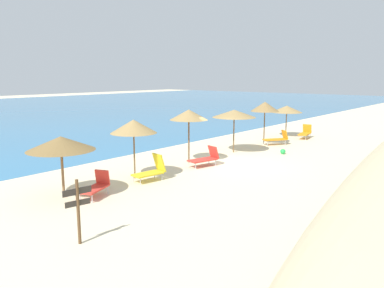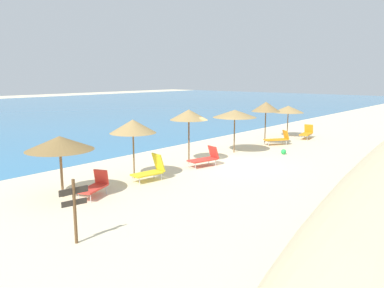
% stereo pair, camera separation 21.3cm
% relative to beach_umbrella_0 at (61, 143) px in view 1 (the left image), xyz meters
% --- Properties ---
extents(ground_plane, '(160.00, 160.00, 0.00)m').
position_rel_beach_umbrella_0_xyz_m(ground_plane, '(8.98, -1.65, -2.12)').
color(ground_plane, beige).
extents(beach_umbrella_0, '(2.57, 2.57, 2.40)m').
position_rel_beach_umbrella_0_xyz_m(beach_umbrella_0, '(0.00, 0.00, 0.00)').
color(beach_umbrella_0, brown).
rests_on(beach_umbrella_0, ground_plane).
extents(beach_umbrella_1, '(2.10, 2.10, 2.72)m').
position_rel_beach_umbrella_0_xyz_m(beach_umbrella_1, '(3.64, -0.02, 0.28)').
color(beach_umbrella_1, brown).
rests_on(beach_umbrella_1, ground_plane).
extents(beach_umbrella_2, '(2.05, 2.05, 2.88)m').
position_rel_beach_umbrella_0_xyz_m(beach_umbrella_2, '(7.75, 0.22, 0.47)').
color(beach_umbrella_2, brown).
rests_on(beach_umbrella_2, ground_plane).
extents(beach_umbrella_3, '(2.65, 2.65, 2.63)m').
position_rel_beach_umbrella_0_xyz_m(beach_umbrella_3, '(11.60, -0.12, 0.27)').
color(beach_umbrella_3, brown).
rests_on(beach_umbrella_3, ground_plane).
extents(beach_umbrella_4, '(1.93, 1.93, 2.92)m').
position_rel_beach_umbrella_0_xyz_m(beach_umbrella_4, '(15.25, -0.16, 0.47)').
color(beach_umbrella_4, brown).
rests_on(beach_umbrella_4, ground_plane).
extents(beach_umbrella_5, '(2.35, 2.35, 2.40)m').
position_rel_beach_umbrella_0_xyz_m(beach_umbrella_5, '(19.31, 0.21, 0.01)').
color(beach_umbrella_5, brown).
rests_on(beach_umbrella_5, ground_plane).
extents(lounge_chair_0, '(1.51, 1.08, 0.97)m').
position_rel_beach_umbrella_0_xyz_m(lounge_chair_0, '(0.87, -0.91, -1.68)').
color(lounge_chair_0, red).
rests_on(lounge_chair_0, ground_plane).
extents(lounge_chair_1, '(1.72, 1.41, 0.98)m').
position_rel_beach_umbrella_0_xyz_m(lounge_chair_1, '(15.72, -0.93, -1.68)').
color(lounge_chair_1, orange).
rests_on(lounge_chair_1, ground_plane).
extents(lounge_chair_2, '(1.57, 0.88, 1.18)m').
position_rel_beach_umbrella_0_xyz_m(lounge_chair_2, '(3.87, -0.89, -1.64)').
color(lounge_chair_2, yellow).
rests_on(lounge_chair_2, ground_plane).
extents(lounge_chair_3, '(1.76, 1.04, 1.01)m').
position_rel_beach_umbrella_0_xyz_m(lounge_chair_3, '(7.65, -1.01, -1.69)').
color(lounge_chair_3, red).
rests_on(lounge_chair_3, ground_plane).
extents(lounge_chair_4, '(1.68, 0.89, 1.02)m').
position_rel_beach_umbrella_0_xyz_m(lounge_chair_4, '(19.50, -1.28, -1.67)').
color(lounge_chair_4, orange).
rests_on(lounge_chair_4, ground_plane).
extents(wooden_signpost, '(0.84, 0.18, 1.86)m').
position_rel_beach_umbrella_0_xyz_m(wooden_signpost, '(-2.03, -4.07, -1.01)').
color(wooden_signpost, brown).
rests_on(wooden_signpost, ground_plane).
extents(beach_ball, '(0.32, 0.32, 0.32)m').
position_rel_beach_umbrella_0_xyz_m(beach_ball, '(13.06, -2.71, -1.96)').
color(beach_ball, green).
rests_on(beach_ball, ground_plane).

